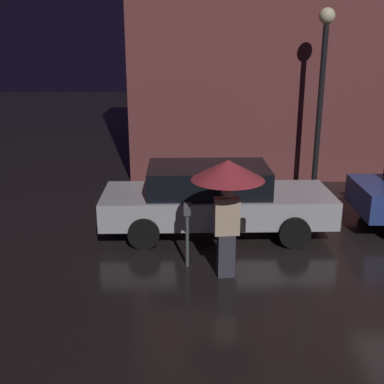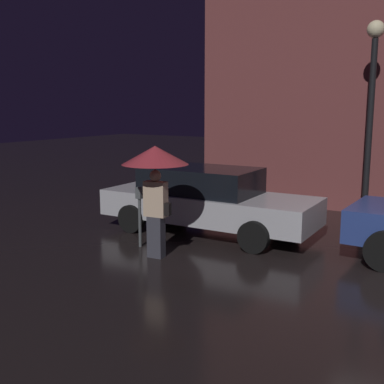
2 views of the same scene
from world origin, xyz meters
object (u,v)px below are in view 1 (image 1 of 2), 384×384
at_px(street_lamp_near, 322,74).
at_px(parking_meter, 187,227).
at_px(parked_car_silver, 214,198).
at_px(pedestrian_with_umbrella, 228,181).

bearing_deg(street_lamp_near, parking_meter, -127.95).
xyz_separation_m(parked_car_silver, pedestrian_with_umbrella, (0.09, -1.99, 0.94)).
height_order(parking_meter, street_lamp_near, street_lamp_near).
xyz_separation_m(parked_car_silver, parking_meter, (-0.56, -1.62, 0.00)).
xyz_separation_m(parking_meter, street_lamp_near, (3.32, 4.26, 2.30)).
bearing_deg(pedestrian_with_umbrella, street_lamp_near, -125.29).
distance_m(pedestrian_with_umbrella, street_lamp_near, 5.52).
bearing_deg(parked_car_silver, pedestrian_with_umbrella, -88.17).
distance_m(parking_meter, street_lamp_near, 5.87).
bearing_deg(parking_meter, parked_car_silver, 70.86).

